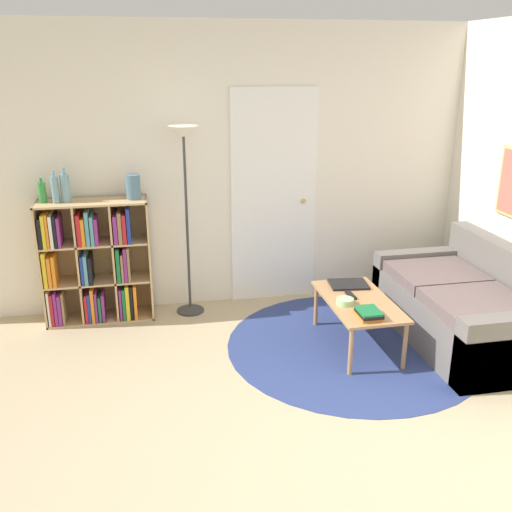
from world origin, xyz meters
TOP-DOWN VIEW (x-y plane):
  - ground_plane at (0.00, 0.00)m, footprint 14.00×14.00m
  - wall_back at (0.01, 2.64)m, footprint 7.27×0.11m
  - rug at (0.72, 1.45)m, footprint 2.10×2.10m
  - bookshelf at (-1.39, 2.43)m, footprint 0.95×0.34m
  - floor_lamp at (-0.55, 2.41)m, footprint 0.27×0.27m
  - couch at (1.71, 1.39)m, footprint 0.93×1.64m
  - coffee_table at (0.74, 1.45)m, footprint 0.51×0.96m
  - laptop at (0.77, 1.77)m, footprint 0.35×0.28m
  - bowl at (0.61, 1.39)m, footprint 0.14×0.14m
  - book_stack_on_table at (0.70, 1.12)m, footprint 0.17×0.22m
  - remote at (0.71, 1.53)m, footprint 0.05×0.17m
  - bottle_left at (-1.76, 2.44)m, footprint 0.06×0.06m
  - bottle_middle at (-1.65, 2.41)m, footprint 0.06×0.06m
  - bottle_right at (-1.57, 2.43)m, footprint 0.08×0.08m
  - vase_on_shelf at (-1.00, 2.43)m, footprint 0.13×0.13m

SIDE VIEW (x-z plane):
  - ground_plane at x=0.00m, z-range 0.00..0.00m
  - rug at x=0.72m, z-range 0.00..0.01m
  - couch at x=1.71m, z-range -0.12..0.67m
  - coffee_table at x=0.74m, z-range 0.16..0.57m
  - laptop at x=0.77m, z-range 0.41..0.43m
  - remote at x=0.71m, z-range 0.41..0.43m
  - bowl at x=0.61m, z-range 0.41..0.46m
  - book_stack_on_table at x=0.70m, z-range 0.41..0.47m
  - bookshelf at x=-1.39m, z-range -0.02..1.09m
  - bottle_left at x=-1.76m, z-range 1.09..1.30m
  - vase_on_shelf at x=-1.00m, z-range 1.11..1.32m
  - bottle_middle at x=-1.65m, z-range 1.08..1.37m
  - bottle_right at x=-1.57m, z-range 1.08..1.38m
  - wall_back at x=0.01m, z-range -0.01..2.59m
  - floor_lamp at x=-0.55m, z-range 0.55..2.28m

